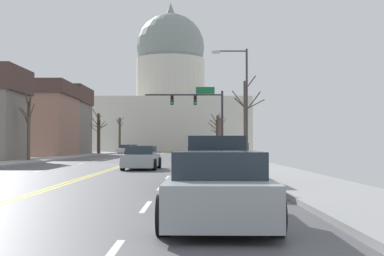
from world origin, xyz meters
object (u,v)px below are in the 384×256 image
sedan_near_01 (196,155)px  pickup_truck_near_05 (214,164)px  bicycle_parked (251,159)px  sedan_oncoming_02 (124,149)px  pedestrian_00 (244,149)px  street_lamp_right (240,95)px  sedan_near_04 (208,163)px  sedan_near_06 (216,189)px  sedan_oncoming_03 (130,149)px  sedan_near_00 (197,153)px  signal_gantry (198,107)px  sedan_near_03 (139,158)px  sedan_oncoming_00 (132,152)px  sedan_near_02 (201,156)px  sedan_oncoming_01 (144,150)px

sedan_near_01 → pickup_truck_near_05: 24.72m
bicycle_parked → sedan_near_01: bearing=107.8°
pickup_truck_near_05 → sedan_near_01: bearing=90.7°
sedan_oncoming_02 → pedestrian_00: pedestrian_00 is taller
street_lamp_right → pickup_truck_near_05: (-2.52, -17.49, -3.95)m
sedan_near_01 → sedan_near_04: (0.28, -19.11, 0.03)m
street_lamp_right → sedan_near_01: (-2.84, 7.22, -4.13)m
sedan_near_06 → sedan_oncoming_03: (-10.35, 76.43, 0.01)m
sedan_near_00 → signal_gantry: bearing=86.9°
sedan_near_06 → sedan_oncoming_03: sedan_oncoming_03 is taller
sedan_near_03 → sedan_near_00: bearing=79.5°
sedan_near_06 → sedan_oncoming_03: bearing=97.7°
street_lamp_right → sedan_oncoming_00: street_lamp_right is taller
signal_gantry → sedan_near_01: bearing=-92.1°
street_lamp_right → sedan_oncoming_02: 45.50m
sedan_near_02 → sedan_near_03: size_ratio=0.99×
sedan_oncoming_01 → sedan_near_00: bearing=-72.2°
sedan_near_03 → pickup_truck_near_05: (3.64, -12.17, 0.13)m
signal_gantry → sedan_near_04: bearing=-90.2°
street_lamp_right → sedan_near_02: 5.01m
sedan_near_06 → pickup_truck_near_05: bearing=87.4°
street_lamp_right → bicycle_parked: bearing=-81.8°
sedan_near_01 → sedan_oncoming_01: 28.08m
sedan_oncoming_01 → sedan_near_03: bearing=-85.3°
sedan_near_01 → sedan_near_06: sedan_near_06 is taller
street_lamp_right → bicycle_parked: (0.42, -2.91, -4.21)m
sedan_near_01 → sedan_oncoming_03: size_ratio=1.01×
sedan_near_06 → sedan_oncoming_03: 77.12m
signal_gantry → sedan_oncoming_03: (-10.76, 33.55, -4.54)m
street_lamp_right → pickup_truck_near_05: bearing=-98.2°
sedan_near_01 → pedestrian_00: size_ratio=2.94×
sedan_near_03 → sedan_oncoming_00: 27.93m
sedan_near_04 → bicycle_parked: sedan_near_04 is taller
sedan_oncoming_00 → pedestrian_00: pedestrian_00 is taller
sedan_near_00 → sedan_near_01: 6.29m
sedan_near_03 → sedan_oncoming_01: sedan_near_03 is taller
signal_gantry → sedan_near_01: (-0.39, -10.59, -4.58)m
sedan_near_06 → sedan_near_00: bearing=89.7°
sedan_oncoming_00 → sedan_oncoming_02: sedan_oncoming_02 is taller
street_lamp_right → sedan_oncoming_01: street_lamp_right is taller
sedan_near_02 → pedestrian_00: 5.96m
sedan_oncoming_02 → sedan_near_00: bearing=-70.5°
street_lamp_right → pedestrian_00: size_ratio=4.80×
signal_gantry → sedan_oncoming_00: bearing=147.4°
sedan_oncoming_00 → sedan_oncoming_03: size_ratio=1.03×
street_lamp_right → sedan_near_06: street_lamp_right is taller
sedan_near_04 → sedan_oncoming_00: sedan_near_04 is taller
pickup_truck_near_05 → pedestrian_00: size_ratio=3.63×
sedan_near_06 → sedan_oncoming_02: (-10.39, 68.39, 0.00)m
sedan_near_00 → sedan_near_03: bearing=-100.5°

